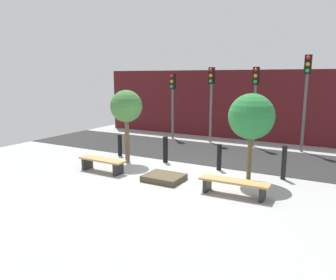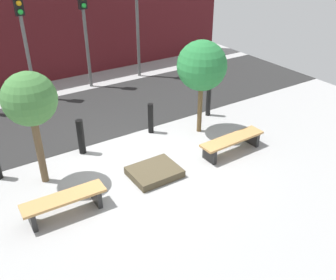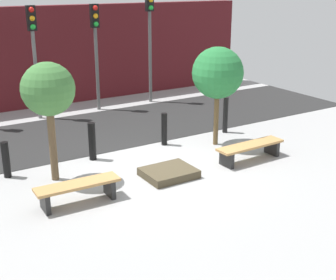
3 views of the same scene
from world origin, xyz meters
name	(u,v)px [view 1 (image 1 of 3)]	position (x,y,z in m)	size (l,w,h in m)	color
ground_plane	(174,175)	(0.00, 0.00, 0.00)	(18.00, 18.00, 0.00)	#9C9C9C
road_strip	(213,153)	(0.00, 3.55, 0.01)	(18.00, 3.92, 0.01)	#252525
building_facade	(242,105)	(0.00, 7.44, 1.77)	(16.20, 0.50, 3.53)	#511419
bench_left	(102,162)	(-2.32, -0.83, 0.33)	(1.76, 0.51, 0.46)	black
bench_right	(234,184)	(2.32, -0.83, 0.32)	(1.92, 0.51, 0.44)	black
planter_bed	(164,178)	(0.00, -0.63, 0.09)	(1.18, 0.97, 0.19)	#49402C
tree_behind_left_bench	(126,107)	(-2.32, 0.62, 2.10)	(1.18, 1.18, 2.73)	brown
tree_behind_right_bench	(251,117)	(2.32, 0.62, 2.01)	(1.39, 1.39, 2.72)	brown
bollard_far_left	(120,145)	(-3.23, 1.34, 0.43)	(0.17, 0.17, 0.86)	black
bollard_left	(165,150)	(-1.08, 1.34, 0.49)	(0.19, 0.19, 0.98)	black
bollard_center	(219,157)	(1.08, 1.34, 0.46)	(0.16, 0.16, 0.91)	black
bollard_right	(284,163)	(3.23, 1.34, 0.54)	(0.15, 0.15, 1.09)	black
traffic_light_west	(172,94)	(-3.19, 5.79, 2.32)	(0.28, 0.27, 3.35)	slate
traffic_light_mid_west	(211,91)	(-1.06, 5.79, 2.51)	(0.28, 0.27, 3.64)	slate
traffic_light_mid_east	(255,92)	(1.06, 5.79, 2.51)	(0.28, 0.27, 3.63)	#585858
traffic_light_east	(306,86)	(3.19, 5.79, 2.80)	(0.28, 0.27, 4.09)	#575757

